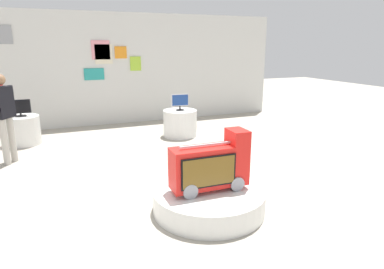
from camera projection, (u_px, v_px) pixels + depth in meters
The scene contains 9 objects.
ground_plane at pixel (174, 200), 4.88m from camera, with size 30.00×30.00×0.00m, color #A8A091.
back_wall_display at pixel (110, 70), 9.27m from camera, with size 10.05×0.13×3.06m.
main_display_pedestal at pixel (209, 200), 4.55m from camera, with size 1.51×1.51×0.30m, color silver.
novelty_firetruck_tv at pixel (211, 167), 4.42m from camera, with size 1.05×0.40×0.80m.
display_pedestal_left_rear at pixel (23, 130), 7.56m from camera, with size 0.74×0.74×0.65m, color silver.
tv_on_left_rear at pixel (20, 108), 7.42m from camera, with size 0.45×0.23×0.38m.
display_pedestal_center_rear at pixel (180, 123), 8.26m from camera, with size 0.83×0.83×0.65m, color silver.
tv_on_center_rear at pixel (180, 101), 8.11m from camera, with size 0.43×0.18×0.39m.
shopper_browsing_near_truck at pixel (4, 112), 6.17m from camera, with size 0.37×0.49×1.69m.
Camera 1 is at (-1.42, -4.24, 2.19)m, focal length 31.26 mm.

